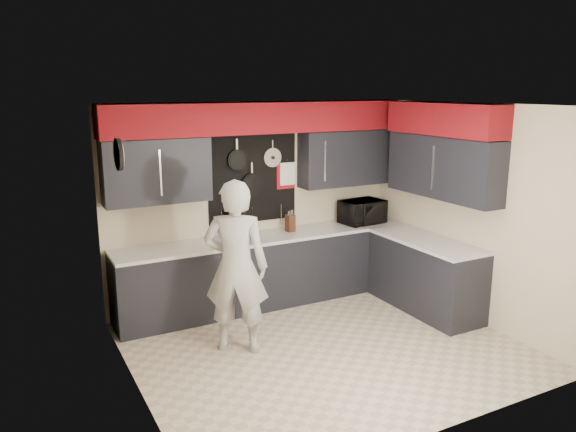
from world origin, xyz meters
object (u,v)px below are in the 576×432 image
knife_block (290,223)px  coffee_maker (238,226)px  microwave (362,212)px  person (236,267)px  utensil_crock (245,232)px

knife_block → coffee_maker: (-0.77, -0.07, 0.06)m
microwave → person: size_ratio=0.31×
microwave → person: bearing=-162.5°
utensil_crock → coffee_maker: coffee_maker is taller
microwave → person: person is taller
knife_block → coffee_maker: bearing=175.5°
utensil_crock → microwave: bearing=-1.6°
person → knife_block: bearing=-106.5°
knife_block → person: bearing=-148.4°
microwave → utensil_crock: microwave is taller
knife_block → utensil_crock: knife_block is taller
knife_block → coffee_maker: coffee_maker is taller
knife_block → utensil_crock: 0.66m
microwave → utensil_crock: (-1.76, 0.05, -0.08)m
microwave → person: (-2.32, -1.01, -0.15)m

